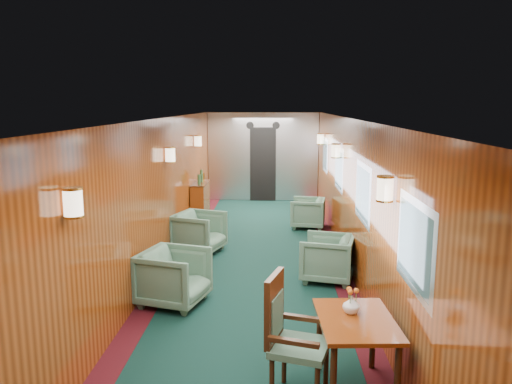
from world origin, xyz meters
TOP-DOWN VIEW (x-y plane):
  - room at (0.00, 0.00)m, footprint 12.00×12.10m
  - bulkhead at (0.00, 5.91)m, footprint 2.98×0.17m
  - windows_right at (1.49, 0.25)m, footprint 0.02×8.60m
  - wall_sconces at (0.00, 0.57)m, footprint 2.97×7.97m
  - dining_table at (1.05, -3.34)m, footprint 0.72×0.99m
  - side_chair at (0.44, -3.42)m, footprint 0.62×0.64m
  - credenza at (-1.34, 3.28)m, footprint 0.32×1.01m
  - flower_vase at (1.03, -3.22)m, footprint 0.21×0.21m
  - armchair_left_near at (-1.01, -1.35)m, footprint 1.00×0.98m
  - armchair_left_far at (-1.02, 0.99)m, footprint 1.01×0.99m
  - armchair_right_near at (1.11, -0.38)m, footprint 0.91×0.90m
  - armchair_right_far at (1.02, 2.85)m, footprint 0.80×0.78m

SIDE VIEW (x-z plane):
  - armchair_right_far at x=1.02m, z-range 0.00..0.64m
  - armchair_right_near at x=1.11m, z-range 0.00..0.69m
  - armchair_left_far at x=-1.02m, z-range 0.00..0.73m
  - armchair_left_near at x=-1.01m, z-range 0.00..0.74m
  - credenza at x=-1.34m, z-range -0.13..1.05m
  - dining_table at x=1.05m, z-range 0.24..0.96m
  - side_chair at x=0.44m, z-range 0.05..1.19m
  - flower_vase at x=1.03m, z-range 0.72..0.88m
  - bulkhead at x=0.00m, z-range -0.01..2.38m
  - windows_right at x=1.49m, z-range 1.05..1.85m
  - room at x=0.00m, z-range 0.43..2.83m
  - wall_sconces at x=0.00m, z-range 1.66..1.91m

